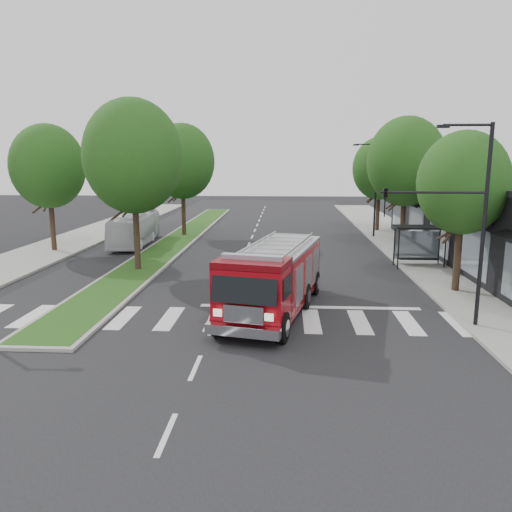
{
  "coord_description": "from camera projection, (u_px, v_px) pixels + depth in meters",
  "views": [
    {
      "loc": [
        2.84,
        -23.03,
        6.62
      ],
      "look_at": [
        1.39,
        1.9,
        1.8
      ],
      "focal_mm": 35.0,
      "sensor_mm": 36.0,
      "label": 1
    }
  ],
  "objects": [
    {
      "name": "tree_right_mid",
      "position": [
        406.0,
        162.0,
        35.83
      ],
      "size": [
        5.6,
        5.6,
        9.72
      ],
      "color": "black",
      "rests_on": "ground"
    },
    {
      "name": "tree_median_far",
      "position": [
        182.0,
        161.0,
        42.7
      ],
      "size": [
        5.6,
        5.6,
        9.72
      ],
      "color": "black",
      "rests_on": "ground"
    },
    {
      "name": "sidewalk_right",
      "position": [
        430.0,
        260.0,
        33.07
      ],
      "size": [
        5.0,
        80.0,
        0.15
      ],
      "primitive_type": "cube",
      "color": "gray",
      "rests_on": "ground"
    },
    {
      "name": "streetlight_right_near",
      "position": [
        461.0,
        212.0,
        19.13
      ],
      "size": [
        4.08,
        0.22,
        8.0
      ],
      "color": "black",
      "rests_on": "ground"
    },
    {
      "name": "ground",
      "position": [
        225.0,
        300.0,
        23.99
      ],
      "size": [
        140.0,
        140.0,
        0.0
      ],
      "primitive_type": "plane",
      "color": "black",
      "rests_on": "ground"
    },
    {
      "name": "tree_median_near",
      "position": [
        133.0,
        157.0,
        28.92
      ],
      "size": [
        5.8,
        5.8,
        10.16
      ],
      "color": "black",
      "rests_on": "ground"
    },
    {
      "name": "fire_engine",
      "position": [
        274.0,
        279.0,
        21.74
      ],
      "size": [
        4.7,
        9.54,
        3.18
      ],
      "rotation": [
        0.0,
        0.0,
        -0.23
      ],
      "color": "#60050A",
      "rests_on": "ground"
    },
    {
      "name": "sidewalk_left",
      "position": [
        35.0,
        256.0,
        34.6
      ],
      "size": [
        5.0,
        80.0,
        0.15
      ],
      "primitive_type": "cube",
      "color": "gray",
      "rests_on": "ground"
    },
    {
      "name": "streetlight_right_far",
      "position": [
        374.0,
        186.0,
        42.15
      ],
      "size": [
        2.11,
        0.2,
        8.0
      ],
      "color": "black",
      "rests_on": "ground"
    },
    {
      "name": "city_bus",
      "position": [
        135.0,
        229.0,
        39.41
      ],
      "size": [
        2.52,
        9.11,
        2.51
      ],
      "primitive_type": "imported",
      "rotation": [
        0.0,
        0.0,
        0.05
      ],
      "color": "silver",
      "rests_on": "ground"
    },
    {
      "name": "median",
      "position": [
        180.0,
        239.0,
        41.96
      ],
      "size": [
        3.0,
        50.0,
        0.15
      ],
      "color": "gray",
      "rests_on": "ground"
    },
    {
      "name": "bus_shelter",
      "position": [
        419.0,
        235.0,
        30.95
      ],
      "size": [
        3.2,
        1.6,
        2.61
      ],
      "color": "black",
      "rests_on": "ground"
    },
    {
      "name": "tree_right_near",
      "position": [
        463.0,
        183.0,
        24.25
      ],
      "size": [
        4.4,
        4.4,
        8.05
      ],
      "color": "black",
      "rests_on": "ground"
    },
    {
      "name": "tree_left_mid",
      "position": [
        48.0,
        166.0,
        35.38
      ],
      "size": [
        5.2,
        5.2,
        9.16
      ],
      "color": "black",
      "rests_on": "ground"
    },
    {
      "name": "tree_right_far",
      "position": [
        380.0,
        169.0,
        45.75
      ],
      "size": [
        5.0,
        5.0,
        8.73
      ],
      "color": "black",
      "rests_on": "ground"
    },
    {
      "name": "storefront_row",
      "position": [
        503.0,
        224.0,
        32.35
      ],
      "size": [
        8.0,
        30.0,
        5.0
      ],
      "primitive_type": "cube",
      "color": "black",
      "rests_on": "ground"
    }
  ]
}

